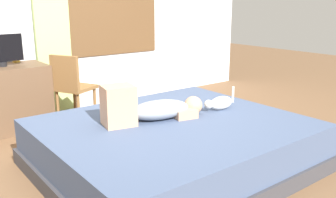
{
  "coord_description": "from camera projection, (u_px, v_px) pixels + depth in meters",
  "views": [
    {
      "loc": [
        -1.85,
        -2.49,
        1.44
      ],
      "look_at": [
        0.16,
        0.1,
        0.57
      ],
      "focal_mm": 39.54,
      "sensor_mm": 36.0,
      "label": 1
    }
  ],
  "objects": [
    {
      "name": "chair_by_desk",
      "position": [
        71.0,
        85.0,
        4.24
      ],
      "size": [
        0.51,
        0.51,
        0.86
      ],
      "color": "brown",
      "rests_on": "ground"
    },
    {
      "name": "ground_plane",
      "position": [
        161.0,
        164.0,
        3.37
      ],
      "size": [
        16.0,
        16.0,
        0.0
      ],
      "primitive_type": "plane",
      "color": "brown"
    },
    {
      "name": "cat",
      "position": [
        220.0,
        103.0,
        3.57
      ],
      "size": [
        0.36,
        0.13,
        0.21
      ],
      "color": "silver",
      "rests_on": "bed"
    },
    {
      "name": "desk",
      "position": [
        6.0,
        99.0,
        4.18
      ],
      "size": [
        0.9,
        0.56,
        0.74
      ],
      "color": "brown",
      "rests_on": "ground"
    },
    {
      "name": "person_lying",
      "position": [
        150.0,
        108.0,
        3.24
      ],
      "size": [
        0.94,
        0.44,
        0.34
      ],
      "color": "#8C939E",
      "rests_on": "bed"
    },
    {
      "name": "back_wall_with_window",
      "position": [
        58.0,
        1.0,
        4.71
      ],
      "size": [
        6.4,
        0.14,
        2.9
      ],
      "color": "silver",
      "rests_on": "ground"
    },
    {
      "name": "cup",
      "position": [
        16.0,
        59.0,
        4.37
      ],
      "size": [
        0.08,
        0.08,
        0.08
      ],
      "primitive_type": "cylinder",
      "color": "gold",
      "rests_on": "desk"
    },
    {
      "name": "tv_monitor",
      "position": [
        1.0,
        50.0,
        4.04
      ],
      "size": [
        0.48,
        0.1,
        0.35
      ],
      "color": "black",
      "rests_on": "desk"
    },
    {
      "name": "curtain_left",
      "position": [
        51.0,
        9.0,
        4.56
      ],
      "size": [
        0.44,
        0.06,
        2.7
      ],
      "primitive_type": "cube",
      "color": "#ADCC75",
      "rests_on": "ground"
    },
    {
      "name": "bed",
      "position": [
        173.0,
        145.0,
        3.27
      ],
      "size": [
        2.22,
        1.91,
        0.42
      ],
      "color": "#38383D",
      "rests_on": "ground"
    }
  ]
}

